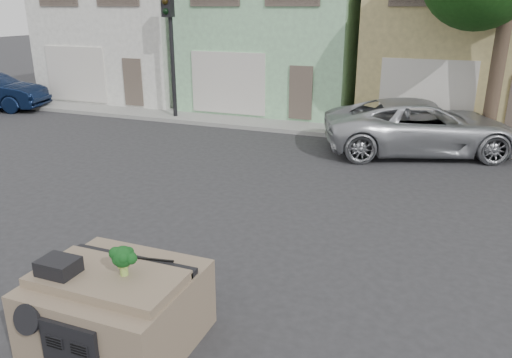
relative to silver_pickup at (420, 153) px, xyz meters
The scene contains 12 objects.
ground_plane 8.76m from the silver_pickup, 110.42° to the right, with size 120.00×120.00×0.00m, color #303033.
sidewalk 3.82m from the silver_pickup, 143.22° to the left, with size 40.00×3.00×0.15m, color gray.
townhouse_white 15.86m from the silver_pickup, 155.91° to the left, with size 7.20×8.20×7.55m, color silver.
townhouse_mint 9.84m from the silver_pickup, 136.21° to the left, with size 7.20×8.20×7.55m, color #97D39F.
townhouse_tan 7.39m from the silver_pickup, 81.47° to the left, with size 7.20×8.20×7.55m, color tan.
silver_pickup is the anchor object (origin of this frame).
traffic_signal 9.98m from the silver_pickup, behind, with size 0.40×0.40×5.10m, color black.
tree_near 4.93m from the silver_pickup, 39.23° to the left, with size 4.40×4.00×8.50m, color #13380F.
car_dashboard 11.64m from the silver_pickup, 105.25° to the right, with size 2.00×1.80×1.12m, color #7B6953.
instrument_hump 12.18m from the silver_pickup, 107.46° to the right, with size 0.48×0.38×0.20m, color black.
wiper_arm 11.24m from the silver_pickup, 104.38° to the right, with size 0.70×0.03×0.02m, color black.
broccoli 11.72m from the silver_pickup, 104.15° to the right, with size 0.33×0.33×0.40m, color #0E3912.
Camera 1 is at (3.81, -7.64, 4.34)m, focal length 35.00 mm.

